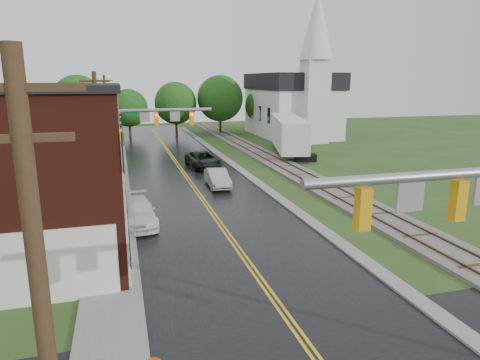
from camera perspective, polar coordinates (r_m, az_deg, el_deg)
name	(u,v)px	position (r m, az deg, el deg)	size (l,w,h in m)	color
main_road	(187,178)	(37.95, -7.02, 0.23)	(10.00, 90.00, 0.02)	black
curb_right	(232,164)	(43.81, -1.04, 2.08)	(0.80, 70.00, 0.12)	gray
sidewalk_left	(114,198)	(32.71, -16.45, -2.35)	(2.40, 50.00, 0.12)	gray
yellow_house	(41,156)	(33.47, -25.04, 2.90)	(8.00, 7.00, 6.40)	tan
darkred_building	(70,150)	(42.30, -21.72, 3.76)	(7.00, 6.00, 4.40)	#3F0F0C
church	(295,98)	(65.53, 7.31, 10.84)	(10.40, 18.40, 20.00)	silver
railroad	(274,161)	(45.15, 4.62, 2.51)	(3.20, 80.00, 0.30)	#59544C
traffic_signal_near	(479,218)	(12.88, 29.28, -4.41)	(7.34, 0.30, 7.20)	gray
traffic_signal_far	(147,127)	(33.82, -12.33, 6.98)	(7.34, 0.43, 7.20)	gray
utility_pole_a	(44,328)	(7.71, -24.65, -17.46)	(1.80, 0.28, 9.00)	#382616
utility_pole_b	(99,140)	(28.86, -18.29, 5.07)	(1.80, 0.28, 9.00)	#382616
utility_pole_c	(107,114)	(50.74, -17.36, 8.41)	(1.80, 0.28, 9.00)	#382616
tree_left_c	(31,121)	(47.40, -26.05, 7.11)	(6.00, 6.00, 7.65)	black
tree_left_e	(88,112)	(52.72, -19.57, 8.51)	(6.40, 6.40, 8.16)	black
suv_dark	(203,160)	(42.23, -4.95, 2.68)	(2.58, 5.59, 1.55)	black
sedan_silver	(217,178)	(34.55, -3.05, 0.24)	(1.53, 4.39, 1.45)	#A1A2A6
pickup_white	(137,212)	(26.38, -13.59, -4.20)	(2.10, 5.16, 1.50)	white
semi_trailer	(288,133)	(50.31, 6.44, 6.31)	(6.33, 13.93, 4.21)	black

